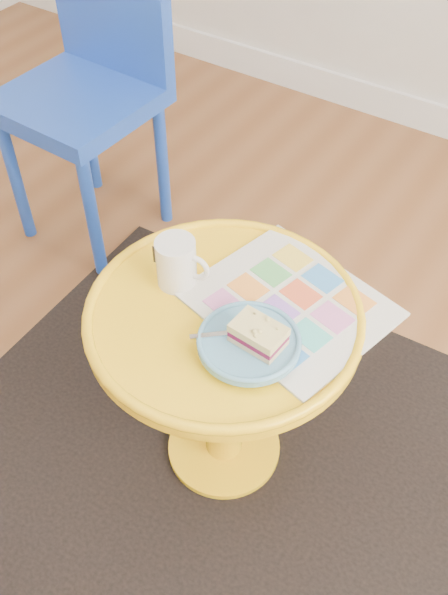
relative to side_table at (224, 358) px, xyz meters
The scene contains 10 objects.
floor 0.61m from the side_table, 122.14° to the right, with size 4.00×4.00×0.00m, color brown.
room_walls 1.42m from the side_table, 155.60° to the left, with size 4.00×4.00×4.00m.
rug 0.35m from the side_table, 90.00° to the right, with size 1.30×1.10×0.01m, color black.
side_table is the anchor object (origin of this frame).
chair 0.96m from the side_table, 145.77° to the left, with size 0.40×0.40×0.88m.
newspaper 0.19m from the side_table, 42.16° to the left, with size 0.34×0.29×0.01m, color silver.
mug 0.23m from the side_table, behind, with size 0.11×0.08×0.10m.
plate 0.19m from the side_table, 30.64° to the right, with size 0.18×0.18×0.02m.
cake_slice 0.21m from the side_table, 24.37° to the right, with size 0.09×0.07×0.04m.
fork 0.18m from the side_table, 43.08° to the right, with size 0.12×0.11×0.00m.
Camera 1 is at (0.71, -0.26, 1.40)m, focal length 40.00 mm.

